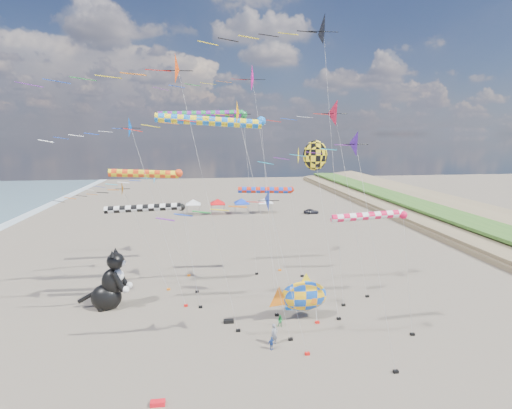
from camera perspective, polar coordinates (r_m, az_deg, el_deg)
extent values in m
plane|color=brown|center=(27.60, 2.40, -26.66)|extent=(260.00, 260.00, 0.00)
cone|color=black|center=(37.80, 10.75, 23.13)|extent=(2.74, 2.94, 3.03)
cylinder|color=#B2B2B2|center=(37.32, 11.62, 3.82)|extent=(2.08, 0.02, 25.17)
cube|color=black|center=(40.89, 12.39, -13.84)|extent=(0.36, 0.24, 0.20)
cone|color=#EF440D|center=(31.64, -8.86, 18.43)|extent=(2.33, 2.50, 2.57)
cylinder|color=#B2B2B2|center=(31.86, -5.52, -0.69)|extent=(3.17, 0.02, 21.18)
cube|color=black|center=(35.42, -2.56, -17.54)|extent=(0.36, 0.24, 0.20)
cone|color=orange|center=(42.43, -17.86, 2.12)|extent=(1.49, 1.60, 1.65)
cylinder|color=#B2B2B2|center=(43.20, -15.08, -5.05)|extent=(3.68, 0.02, 11.02)
cube|color=black|center=(44.69, -12.38, -11.73)|extent=(0.36, 0.24, 0.20)
cone|color=#1031BF|center=(27.77, 2.30, 0.71)|extent=(1.55, 1.66, 1.71)
cylinder|color=#B2B2B2|center=(29.60, 4.93, -10.76)|extent=(2.82, 0.02, 12.00)
cube|color=black|center=(32.47, 7.34, -20.38)|extent=(0.36, 0.24, 0.20)
cone|color=red|center=(39.01, 11.96, 12.63)|extent=(2.53, 2.71, 2.79)
cylinder|color=#B2B2B2|center=(40.25, 13.88, -0.70)|extent=(3.59, 0.02, 18.41)
cube|color=black|center=(43.49, 15.61, -12.50)|extent=(0.36, 0.24, 0.20)
cone|color=#FF9A03|center=(29.47, -1.77, 12.96)|extent=(1.96, 2.10, 2.16)
cylinder|color=#B2B2B2|center=(30.61, 1.80, -4.14)|extent=(3.75, 0.02, 18.00)
cube|color=black|center=(34.22, 4.96, -18.62)|extent=(0.36, 0.24, 0.20)
cone|color=#044AB8|center=(37.33, -16.03, 10.55)|extent=(1.92, 2.05, 2.12)
cylinder|color=#B2B2B2|center=(37.97, -12.90, -2.31)|extent=(3.38, 0.02, 17.09)
cube|color=black|center=(40.47, -9.99, -14.02)|extent=(0.36, 0.24, 0.20)
cone|color=#DD0D88|center=(46.81, 1.49, 17.60)|extent=(3.10, 3.31, 3.42)
cylinder|color=#B2B2B2|center=(46.83, 2.50, 3.69)|extent=(1.80, 0.02, 22.66)
cube|color=black|center=(49.50, 3.43, -9.33)|extent=(0.36, 0.24, 0.20)
cone|color=#1B95D9|center=(45.85, -13.01, 3.93)|extent=(1.58, 1.70, 1.75)
cylinder|color=#B2B2B2|center=(46.73, -11.26, -3.25)|extent=(2.43, 0.02, 11.83)
cube|color=black|center=(48.32, -9.58, -9.95)|extent=(0.36, 0.24, 0.20)
cone|color=#4F1B9D|center=(26.57, 18.36, 8.23)|extent=(1.74, 1.86, 1.92)
cylinder|color=#B2B2B2|center=(28.23, 18.87, -8.15)|extent=(1.54, 0.02, 15.89)
cube|color=black|center=(31.81, 19.34, -21.60)|extent=(0.36, 0.24, 0.20)
cylinder|color=#FB3F15|center=(40.89, -15.69, 4.26)|extent=(6.69, 0.77, 0.77)
sphere|color=#FB3F15|center=(40.56, -11.00, 4.40)|extent=(0.81, 0.81, 0.81)
cylinder|color=#B2B2B2|center=(41.60, -9.67, -4.26)|extent=(1.52, 0.02, 12.65)
cube|color=black|center=(43.52, -8.42, -12.21)|extent=(0.36, 0.24, 0.20)
cylinder|color=#E51041|center=(31.96, 15.63, -1.58)|extent=(5.86, 0.61, 0.61)
sphere|color=#E51041|center=(33.22, 20.28, -1.40)|extent=(0.64, 0.64, 0.64)
cylinder|color=#B2B2B2|center=(34.89, 20.87, -9.65)|extent=(1.52, 0.02, 10.27)
cube|color=black|center=(37.17, 21.43, -16.87)|extent=(0.36, 0.24, 0.20)
cylinder|color=#198B3A|center=(44.96, -7.85, 12.61)|extent=(9.26, 0.84, 0.84)
sphere|color=#198B3A|center=(45.20, -1.82, 12.68)|extent=(0.88, 0.88, 0.88)
cylinder|color=#B2B2B2|center=(45.80, -0.83, 0.99)|extent=(1.52, 0.02, 18.59)
cube|color=black|center=(48.20, 0.10, -9.85)|extent=(0.36, 0.24, 0.20)
cylinder|color=blue|center=(33.79, -6.73, 11.76)|extent=(8.69, 0.77, 0.77)
sphere|color=blue|center=(34.15, 0.73, 11.81)|extent=(0.81, 0.81, 0.81)
cylinder|color=#B2B2B2|center=(35.11, 1.91, -2.67)|extent=(1.52, 0.02, 17.55)
cube|color=black|center=(38.09, 2.99, -15.47)|extent=(0.36, 0.24, 0.20)
cylinder|color=black|center=(37.44, -15.82, -0.49)|extent=(6.81, 0.66, 0.66)
sphere|color=black|center=(37.10, -10.61, -0.38)|extent=(0.70, 0.70, 0.70)
cylinder|color=#B2B2B2|center=(38.26, -9.24, -7.66)|extent=(1.52, 0.02, 9.90)
cube|color=black|center=(39.97, -7.93, -14.28)|extent=(0.36, 0.24, 0.20)
cylinder|color=red|center=(44.41, 1.26, 2.08)|extent=(5.95, 0.70, 0.70)
sphere|color=red|center=(44.97, 5.01, 2.14)|extent=(0.73, 0.73, 0.73)
cylinder|color=#B2B2B2|center=(46.12, 5.82, -4.23)|extent=(1.52, 0.02, 10.35)
cube|color=black|center=(47.80, 6.60, -10.10)|extent=(0.36, 0.24, 0.20)
ellipsoid|color=yellow|center=(35.72, 8.46, 6.94)|extent=(2.20, 0.40, 2.64)
cone|color=yellow|center=(35.33, 6.10, 6.96)|extent=(0.12, 1.80, 1.80)
cylinder|color=#B2B2B2|center=(36.19, 10.13, -4.81)|extent=(2.03, 2.03, 14.64)
cube|color=black|center=(38.09, 11.74, -15.68)|extent=(0.36, 0.24, 0.20)
ellipsoid|color=#124BB6|center=(36.86, 6.85, -12.82)|extent=(4.41, 2.40, 2.78)
cone|color=orange|center=(36.37, 3.07, -13.09)|extent=(2.03, 0.48, 2.04)
cone|color=yellow|center=(36.39, 7.19, -10.78)|extent=(1.48, 0.36, 1.48)
cylinder|color=#B2B2B2|center=(37.23, 8.64, -14.89)|extent=(0.16, 1.04, 1.77)
cube|color=red|center=(37.12, 8.74, -16.30)|extent=(0.36, 0.24, 0.20)
imported|color=gray|center=(33.23, 2.64, -18.04)|extent=(0.75, 0.64, 1.73)
imported|color=#1C883A|center=(36.02, 3.51, -16.28)|extent=(0.62, 0.55, 1.07)
imported|color=#1E4093|center=(32.68, 2.22, -19.20)|extent=(0.68, 0.52, 1.07)
cube|color=blue|center=(39.48, 4.89, -14.46)|extent=(0.90, 0.44, 0.30)
cube|color=black|center=(36.86, -3.93, -16.31)|extent=(0.90, 0.44, 0.30)
cube|color=red|center=(28.10, -13.86, -25.84)|extent=(0.90, 0.44, 0.30)
cube|color=silver|center=(83.04, -8.95, 0.03)|extent=(3.00, 3.00, 0.15)
pyramid|color=silver|center=(82.86, -8.97, 0.74)|extent=(4.20, 4.20, 1.00)
cylinder|color=#999999|center=(82.01, -9.86, -0.94)|extent=(0.08, 0.08, 2.20)
cylinder|color=#999999|center=(81.94, -8.04, -0.90)|extent=(0.08, 0.08, 2.20)
cylinder|color=#999999|center=(84.56, -9.79, -0.61)|extent=(0.08, 0.08, 2.20)
cylinder|color=#999999|center=(84.50, -8.03, -0.57)|extent=(0.08, 0.08, 2.20)
cube|color=red|center=(83.06, -5.50, 0.11)|extent=(3.00, 3.00, 0.15)
pyramid|color=red|center=(82.89, -5.51, 0.82)|extent=(4.20, 4.20, 1.00)
cylinder|color=#999999|center=(81.96, -6.36, -0.86)|extent=(0.08, 0.08, 2.20)
cylinder|color=#999999|center=(82.05, -4.55, -0.82)|extent=(0.08, 0.08, 2.20)
cylinder|color=#999999|center=(84.51, -6.40, -0.53)|extent=(0.08, 0.08, 2.20)
cylinder|color=#999999|center=(84.60, -4.64, -0.49)|extent=(0.08, 0.08, 2.20)
cube|color=blue|center=(83.39, -2.07, 0.19)|extent=(3.00, 3.00, 0.15)
pyramid|color=blue|center=(83.22, -2.07, 0.90)|extent=(4.20, 4.20, 1.00)
cylinder|color=#999999|center=(82.21, -2.88, -0.78)|extent=(0.08, 0.08, 2.20)
cylinder|color=#999999|center=(82.46, -1.07, -0.73)|extent=(0.08, 0.08, 2.20)
cylinder|color=#999999|center=(84.76, -3.02, -0.45)|extent=(0.08, 0.08, 2.20)
cylinder|color=#999999|center=(85.00, -1.28, -0.41)|extent=(0.08, 0.08, 2.20)
cube|color=white|center=(84.02, 1.33, 0.26)|extent=(3.00, 3.00, 0.15)
pyramid|color=white|center=(83.85, 1.33, 0.97)|extent=(4.20, 4.20, 1.00)
cylinder|color=#999999|center=(82.77, 0.58, -0.69)|extent=(0.08, 0.08, 2.20)
cylinder|color=#999999|center=(83.17, 2.35, -0.65)|extent=(0.08, 0.08, 2.20)
cylinder|color=#999999|center=(85.30, 0.33, -0.37)|extent=(0.08, 0.08, 2.20)
cylinder|color=#999999|center=(85.69, 2.05, -0.33)|extent=(0.08, 0.08, 2.20)
imported|color=#26262D|center=(84.39, 7.89, -0.97)|extent=(3.29, 1.61, 1.08)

